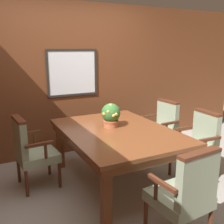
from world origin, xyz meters
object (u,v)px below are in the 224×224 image
object	(u,v)px
chair_head_near	(185,192)
potted_plant	(111,115)
chair_right_near	(198,143)
chair_left_far	(31,150)
dining_table	(117,136)
chair_right_far	(161,127)

from	to	relation	value
chair_head_near	potted_plant	world-z (taller)	potted_plant
chair_right_near	chair_left_far	world-z (taller)	same
chair_head_near	potted_plant	size ratio (longest dim) A/B	2.89
dining_table	potted_plant	size ratio (longest dim) A/B	5.50
chair_right_near	potted_plant	size ratio (longest dim) A/B	2.89
chair_right_far	potted_plant	bearing A→B (deg)	-78.95
chair_head_near	chair_left_far	world-z (taller)	same
chair_right_far	chair_left_far	size ratio (longest dim) A/B	1.00
dining_table	chair_head_near	size ratio (longest dim) A/B	1.91
chair_head_near	chair_right_far	size ratio (longest dim) A/B	1.00
potted_plant	chair_head_near	bearing A→B (deg)	-88.92
dining_table	chair_right_far	distance (m)	1.10
chair_right_far	potted_plant	distance (m)	1.13
chair_right_near	potted_plant	world-z (taller)	potted_plant
chair_right_near	dining_table	bearing A→B (deg)	-107.38
dining_table	chair_right_near	distance (m)	1.10
dining_table	chair_head_near	xyz separation A→B (m)	(0.01, -1.25, -0.13)
dining_table	chair_left_far	bearing A→B (deg)	159.20
chair_right_far	chair_left_far	bearing A→B (deg)	-92.33
potted_plant	dining_table	bearing A→B (deg)	-84.61
chair_head_near	chair_right_near	distance (m)	1.33
chair_right_near	chair_right_far	bearing A→B (deg)	-176.39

